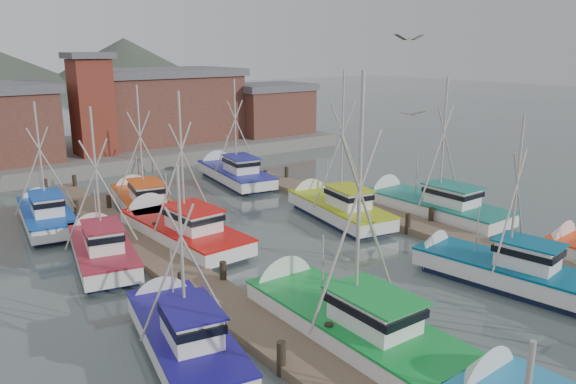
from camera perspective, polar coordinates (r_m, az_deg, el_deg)
ground at (r=25.16m, az=11.55°, el=-9.83°), size 260.00×260.00×0.00m
dock_left at (r=23.87m, az=-7.49°, el=-10.48°), size 2.30×46.00×1.50m
dock_right at (r=32.54m, az=14.46°, el=-3.88°), size 2.30×46.00×1.50m
quay at (r=55.60m, az=-18.22°, el=3.89°), size 44.00×16.00×1.20m
shed_center at (r=57.22m, az=-12.83°, el=8.69°), size 14.84×9.54×6.90m
shed_right at (r=60.16m, az=-1.90°, el=8.51°), size 8.48×6.36×5.20m
lookout_tower at (r=50.54m, az=-19.31°, el=8.48°), size 3.60×3.60×8.50m
boat_4 at (r=21.03m, az=5.37°, el=-12.63°), size 4.19×9.84×10.44m
boat_5 at (r=26.91m, az=20.15°, el=-7.24°), size 3.77×8.64×8.21m
boat_6 at (r=20.34m, az=-10.80°, el=-13.87°), size 3.94×8.38×7.33m
boat_8 at (r=31.02m, az=-11.11°, el=-3.69°), size 3.68×9.92×8.99m
boat_9 at (r=34.55m, az=4.76°, el=-1.54°), size 4.18×9.19×9.71m
boat_10 at (r=29.15m, az=-18.45°, el=-5.39°), size 4.08×8.50×8.27m
boat_11 at (r=36.00m, az=14.08°, el=-1.28°), size 3.91×9.85×9.48m
boat_12 at (r=37.00m, az=-14.60°, el=-0.88°), size 4.18×8.97×8.74m
boat_13 at (r=43.88m, az=-5.64°, el=1.94°), size 4.26×9.73×8.70m
boat_14 at (r=35.91m, az=-23.40°, el=-2.11°), size 3.51×8.43×7.96m
gull_near at (r=19.22m, az=12.21°, el=15.03°), size 1.55×0.66×0.24m
gull_far at (r=29.48m, az=12.59°, el=7.74°), size 1.48×0.65×0.24m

